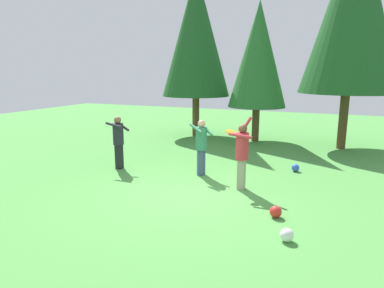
% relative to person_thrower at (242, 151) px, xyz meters
% --- Properties ---
extents(ground_plane, '(40.00, 40.00, 0.00)m').
position_rel_person_thrower_xyz_m(ground_plane, '(-1.13, -1.00, -1.07)').
color(ground_plane, '#4C9342').
extents(person_thrower, '(0.62, 0.50, 1.96)m').
position_rel_person_thrower_xyz_m(person_thrower, '(0.00, 0.00, 0.00)').
color(person_thrower, gray).
rests_on(person_thrower, ground_plane).
extents(person_catcher, '(0.75, 0.72, 1.71)m').
position_rel_person_thrower_xyz_m(person_catcher, '(-1.47, 0.77, -0.05)').
color(person_catcher, '#38476B').
rests_on(person_catcher, ground_plane).
extents(person_bystander, '(0.63, 0.53, 1.72)m').
position_rel_person_thrower_xyz_m(person_bystander, '(-4.20, 0.39, -0.04)').
color(person_bystander, black).
rests_on(person_bystander, ground_plane).
extents(frisbee, '(0.36, 0.36, 0.10)m').
position_rel_person_thrower_xyz_m(frisbee, '(-0.33, 0.01, 0.48)').
color(frisbee, orange).
extents(ball_red, '(0.26, 0.26, 0.26)m').
position_rel_person_thrower_xyz_m(ball_red, '(1.18, -1.50, -0.93)').
color(ball_red, red).
rests_on(ball_red, ground_plane).
extents(ball_blue, '(0.24, 0.24, 0.24)m').
position_rel_person_thrower_xyz_m(ball_blue, '(1.16, 2.29, -0.95)').
color(ball_blue, blue).
rests_on(ball_blue, ground_plane).
extents(ball_white, '(0.26, 0.26, 0.26)m').
position_rel_person_thrower_xyz_m(ball_white, '(1.55, -2.51, -0.94)').
color(ball_white, white).
rests_on(ball_white, ground_plane).
extents(tree_left, '(3.23, 3.23, 7.70)m').
position_rel_person_thrower_xyz_m(tree_left, '(-4.13, 6.78, 3.75)').
color(tree_left, brown).
rests_on(tree_left, ground_plane).
extents(tree_right, '(3.74, 3.74, 8.92)m').
position_rel_person_thrower_xyz_m(tree_right, '(2.50, 6.47, 4.52)').
color(tree_right, brown).
rests_on(tree_right, ground_plane).
extents(tree_center, '(2.56, 2.56, 6.12)m').
position_rel_person_thrower_xyz_m(tree_center, '(-1.13, 6.64, 2.76)').
color(tree_center, brown).
rests_on(tree_center, ground_plane).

